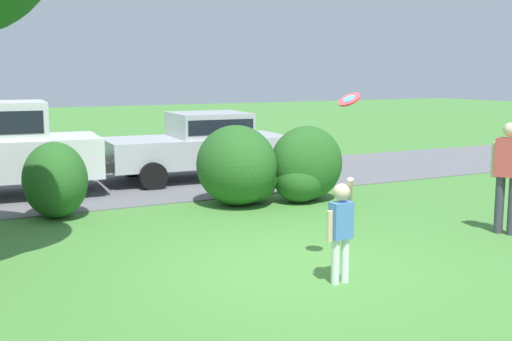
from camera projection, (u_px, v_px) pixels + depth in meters
name	position (u px, v px, depth m)	size (l,w,h in m)	color
ground_plane	(294.00, 269.00, 8.32)	(80.00, 80.00, 0.00)	#478438
driveway_strip	(137.00, 186.00, 14.32)	(28.00, 4.40, 0.02)	slate
shrub_centre_left	(55.00, 180.00, 11.16)	(1.10, 1.31, 1.32)	#286023
shrub_centre	(239.00, 168.00, 12.25)	(1.54, 1.72, 1.52)	#286023
shrub_centre_right	(305.00, 167.00, 12.60)	(1.47, 1.19, 1.47)	#286023
parked_sedan	(200.00, 143.00, 15.13)	(4.49, 2.28, 1.56)	silver
child_thrower	(341.00, 225.00, 7.66)	(0.45, 0.27, 1.29)	white
frisbee	(349.00, 99.00, 7.92)	(0.26, 0.28, 0.18)	red
adult_onlooker	(508.00, 172.00, 9.98)	(0.35, 0.49, 1.74)	#3F3F4C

